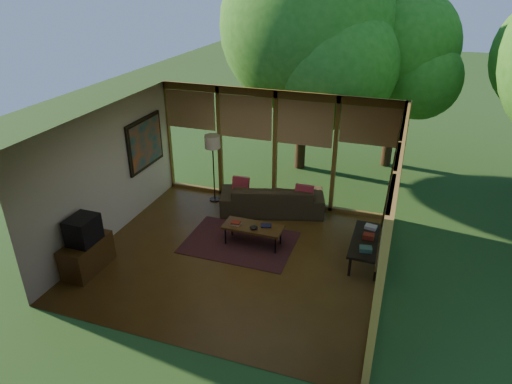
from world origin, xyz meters
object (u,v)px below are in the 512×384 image
at_px(sofa, 272,198).
at_px(floor_lamp, 213,146).
at_px(media_cabinet, 87,255).
at_px(side_console, 368,242).
at_px(television, 83,230).
at_px(coffee_table, 253,228).

relative_size(sofa, floor_lamp, 1.41).
xyz_separation_m(media_cabinet, floor_lamp, (1.09, 3.37, 1.11)).
relative_size(floor_lamp, side_console, 1.18).
relative_size(television, coffee_table, 0.46).
relative_size(sofa, side_console, 1.66).
distance_m(media_cabinet, coffee_table, 3.19).
bearing_deg(coffee_table, television, -145.32).
distance_m(floor_lamp, coffee_table, 2.42).
distance_m(media_cabinet, side_console, 5.26).
relative_size(sofa, coffee_table, 1.94).
bearing_deg(side_console, media_cabinet, -157.89).
xyz_separation_m(television, floor_lamp, (1.07, 3.37, 0.56)).
height_order(media_cabinet, television, television).
xyz_separation_m(sofa, television, (-2.55, -3.28, 0.51)).
height_order(sofa, side_console, sofa).
xyz_separation_m(floor_lamp, side_console, (3.78, -1.39, -1.00)).
bearing_deg(television, floor_lamp, 72.37).
bearing_deg(media_cabinet, floor_lamp, 72.06).
height_order(sofa, media_cabinet, sofa).
bearing_deg(side_console, coffee_table, -175.51).
bearing_deg(media_cabinet, sofa, 51.89).
relative_size(media_cabinet, floor_lamp, 0.61).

